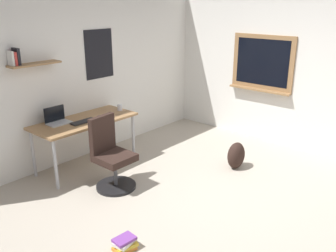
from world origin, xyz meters
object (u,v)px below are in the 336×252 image
desk (85,124)px  backpack (236,155)px  office_chair (111,158)px  coffee_mug (120,108)px  book_stack_on_floor (125,244)px  computer_mouse (99,116)px  laptop (57,119)px  keyboard (84,122)px

desk → backpack: desk is taller
desk → office_chair: size_ratio=1.57×
desk → coffee_mug: bearing=-2.9°
desk → book_stack_on_floor: bearing=-117.2°
office_chair → computer_mouse: office_chair is taller
laptop → backpack: bearing=-47.0°
coffee_mug → book_stack_on_floor: 2.51m
laptop → computer_mouse: size_ratio=2.98×
desk → laptop: laptop is taller
office_chair → book_stack_on_floor: bearing=-125.5°
laptop → keyboard: (0.26, -0.24, -0.04)m
keyboard → coffee_mug: (0.72, 0.05, 0.04)m
office_chair → coffee_mug: bearing=41.7°
desk → office_chair: bearing=-102.6°
coffee_mug → book_stack_on_floor: (-1.59, -1.81, -0.70)m
keyboard → office_chair: bearing=-98.0°
backpack → book_stack_on_floor: bearing=-176.2°
desk → backpack: 2.23m
desk → book_stack_on_floor: desk is taller
keyboard → computer_mouse: bearing=-0.0°
office_chair → backpack: (1.55, -0.93, -0.21)m
computer_mouse → office_chair: bearing=-119.1°
desk → book_stack_on_floor: (-0.95, -1.85, -0.59)m
desk → backpack: (1.38, -1.69, -0.46)m
coffee_mug → keyboard: bearing=-176.0°
desk → computer_mouse: computer_mouse is taller
desk → laptop: size_ratio=4.81×
desk → laptop: (-0.34, 0.16, 0.12)m
keyboard → coffee_mug: 0.72m
computer_mouse → desk: bearing=158.0°
keyboard → coffee_mug: coffee_mug is taller
computer_mouse → book_stack_on_floor: (-1.15, -1.76, -0.67)m
desk → computer_mouse: bearing=-22.0°
office_chair → laptop: (-0.17, 0.91, 0.37)m
office_chair → computer_mouse: 0.84m
keyboard → backpack: bearing=-47.8°
office_chair → coffee_mug: (0.81, 0.73, 0.36)m
keyboard → coffee_mug: bearing=4.0°
desk → office_chair: 0.81m
book_stack_on_floor → computer_mouse: bearing=56.8°
office_chair → backpack: office_chair is taller
office_chair → laptop: bearing=100.2°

